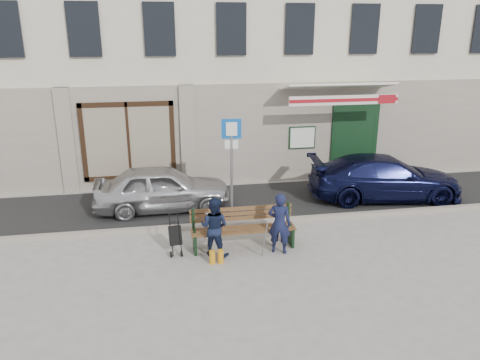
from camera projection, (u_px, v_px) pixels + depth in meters
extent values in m
plane|color=#9E9991|center=(266.00, 250.00, 10.68)|extent=(80.00, 80.00, 0.00)
cube|color=#282828|center=(242.00, 203.00, 13.58)|extent=(60.00, 3.20, 0.01)
cube|color=#9E9384|center=(253.00, 222.00, 12.07)|extent=(60.00, 0.18, 0.12)
cube|color=beige|center=(216.00, 23.00, 17.08)|extent=(20.00, 7.00, 10.00)
cube|color=#9E9384|center=(232.00, 135.00, 14.83)|extent=(20.00, 0.12, 3.20)
cube|color=maroon|center=(129.00, 140.00, 14.37)|extent=(2.50, 0.12, 2.00)
cube|color=black|center=(354.00, 140.00, 15.52)|extent=(1.60, 0.10, 2.60)
cube|color=black|center=(348.00, 140.00, 15.99)|extent=(1.25, 0.90, 2.40)
cube|color=white|center=(302.00, 138.00, 15.15)|extent=(0.80, 0.03, 0.65)
cube|color=white|center=(334.00, 87.00, 14.58)|extent=(3.40, 1.72, 0.42)
cube|color=white|center=(344.00, 100.00, 13.87)|extent=(3.40, 0.05, 0.28)
cube|color=maroon|center=(345.00, 100.00, 13.84)|extent=(3.40, 0.02, 0.10)
imported|color=silver|center=(162.00, 188.00, 12.89)|extent=(3.73, 1.53, 1.27)
imported|color=black|center=(385.00, 178.00, 13.77)|extent=(4.63, 2.35, 1.29)
cylinder|color=gray|center=(232.00, 173.00, 12.02)|extent=(0.07, 0.07, 2.59)
cube|color=#0B4FA6|center=(231.00, 129.00, 11.66)|extent=(0.50, 0.08, 0.50)
cube|color=white|center=(232.00, 129.00, 11.64)|extent=(0.28, 0.05, 0.34)
cube|color=white|center=(231.00, 144.00, 11.79)|extent=(0.34, 0.07, 0.22)
cube|color=brown|center=(243.00, 230.00, 10.69)|extent=(2.40, 0.50, 0.04)
cube|color=brown|center=(241.00, 213.00, 10.87)|extent=(2.40, 0.10, 0.36)
cube|color=black|center=(195.00, 242.00, 10.58)|extent=(0.06, 0.50, 0.45)
cube|color=black|center=(290.00, 235.00, 10.95)|extent=(0.06, 0.50, 0.45)
cube|color=white|center=(276.00, 228.00, 10.71)|extent=(0.34, 0.25, 0.11)
cylinder|color=gray|center=(265.00, 239.00, 10.11)|extent=(0.07, 0.34, 0.96)
cylinder|color=orange|center=(212.00, 257.00, 10.05)|extent=(0.13, 0.13, 0.30)
cylinder|color=orange|center=(221.00, 257.00, 10.08)|extent=(0.13, 0.13, 0.30)
imported|color=#141837|center=(279.00, 223.00, 10.40)|extent=(0.61, 0.51, 1.41)
imported|color=#131A34|center=(214.00, 227.00, 10.28)|extent=(0.82, 0.76, 1.35)
cylinder|color=black|center=(171.00, 254.00, 10.35)|extent=(0.05, 0.14, 0.13)
cylinder|color=black|center=(182.00, 254.00, 10.39)|extent=(0.05, 0.14, 0.13)
cube|color=black|center=(175.00, 235.00, 10.43)|extent=(0.31, 0.29, 0.45)
cylinder|color=black|center=(174.00, 213.00, 10.39)|extent=(0.25, 0.07, 0.02)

